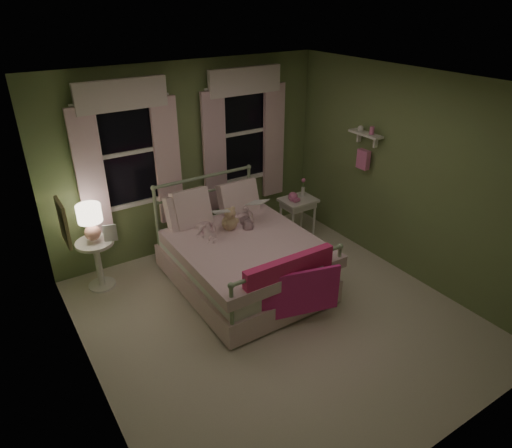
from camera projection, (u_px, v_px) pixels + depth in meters
room_shell at (278, 216)px, 4.69m from camera, size 4.20×4.20×4.20m
bed at (241, 258)px, 5.72m from camera, size 1.58×2.04×1.18m
pink_throw at (290, 281)px, 4.86m from camera, size 1.10×0.32×0.71m
child_left at (203, 207)px, 5.64m from camera, size 0.33×0.24×0.81m
child_right at (242, 201)px, 5.93m from camera, size 0.41×0.37×0.71m
book_left at (213, 216)px, 5.46m from camera, size 0.23×0.18×0.26m
book_right at (252, 208)px, 5.74m from camera, size 0.22×0.16×0.26m
teddy_bear at (230, 220)px, 5.74m from camera, size 0.24×0.20×0.32m
nightstand_left at (97, 258)px, 5.64m from camera, size 0.46×0.46×0.65m
table_lamp at (90, 219)px, 5.40m from camera, size 0.29×0.29×0.46m
book_nightstand at (104, 241)px, 5.52m from camera, size 0.23×0.27×0.02m
nightstand_right at (298, 205)px, 6.71m from camera, size 0.50×0.40×0.64m
pink_toy at (293, 197)px, 6.59m from camera, size 0.14×0.18×0.14m
bud_vase at (303, 187)px, 6.70m from camera, size 0.06×0.06×0.28m
window_left at (128, 148)px, 5.65m from camera, size 1.34×0.13×1.96m
window_right at (245, 128)px, 6.47m from camera, size 1.34×0.13×1.96m
wall_shelf at (364, 147)px, 6.03m from camera, size 0.15×0.50×0.60m
framed_picture at (63, 223)px, 4.11m from camera, size 0.03×0.32×0.42m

